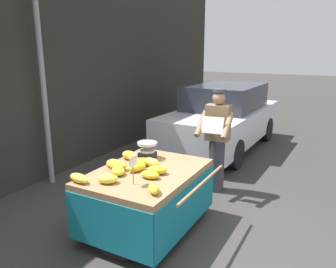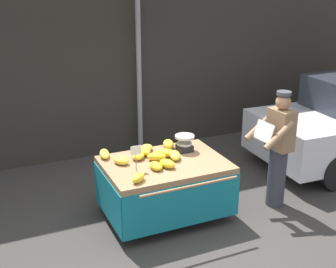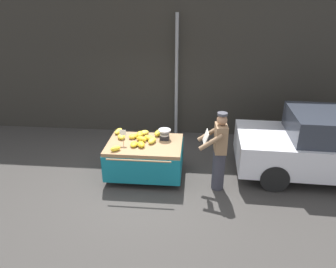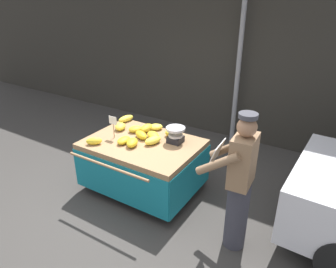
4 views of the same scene
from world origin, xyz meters
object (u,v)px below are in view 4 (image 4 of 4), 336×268
object	(u,v)px
banana_bunch_1	(156,127)
banana_bunch_10	(126,119)
banana_bunch_2	(153,136)
banana_bunch_11	(141,135)
banana_bunch_5	(94,141)
street_pole	(239,58)
banana_bunch_7	(132,143)
banana_bunch_9	(124,140)
banana_bunch_0	(147,128)
weighing_scale	(176,135)
banana_cart	(143,155)
price_sign	(113,122)
banana_bunch_4	(172,131)
banana_bunch_6	(135,129)
banana_bunch_3	(120,126)
banana_bunch_8	(153,140)
vendor_person	(239,183)

from	to	relation	value
banana_bunch_1	banana_bunch_10	bearing A→B (deg)	178.28
banana_bunch_2	banana_bunch_11	distance (m)	0.18
banana_bunch_5	street_pole	bearing A→B (deg)	68.84
banana_bunch_7	banana_bunch_9	distance (m)	0.16
banana_bunch_0	banana_bunch_9	size ratio (longest dim) A/B	1.07
weighing_scale	banana_bunch_5	world-z (taller)	weighing_scale
banana_cart	banana_bunch_5	distance (m)	0.74
banana_cart	banana_bunch_5	world-z (taller)	banana_bunch_5
street_pole	banana_cart	size ratio (longest dim) A/B	2.05
banana_bunch_2	banana_bunch_5	distance (m)	0.86
price_sign	banana_bunch_5	distance (m)	0.39
banana_bunch_9	banana_bunch_4	bearing A→B (deg)	53.45
banana_bunch_2	banana_bunch_6	size ratio (longest dim) A/B	1.29
banana_cart	banana_bunch_3	distance (m)	0.64
banana_cart	banana_bunch_11	world-z (taller)	banana_bunch_11
banana_bunch_4	banana_bunch_11	xyz separation A→B (m)	(-0.33, -0.35, -0.01)
banana_bunch_6	banana_bunch_10	distance (m)	0.48
banana_bunch_8	banana_bunch_6	bearing A→B (deg)	157.08
banana_bunch_0	banana_bunch_10	bearing A→B (deg)	164.36
banana_bunch_10	banana_bunch_11	size ratio (longest dim) A/B	1.16
banana_bunch_0	banana_bunch_5	world-z (taller)	banana_bunch_0
street_pole	banana_bunch_11	distance (m)	2.49
banana_bunch_8	vendor_person	xyz separation A→B (m)	(1.43, -0.39, -0.00)
banana_bunch_3	banana_bunch_7	size ratio (longest dim) A/B	0.95
banana_bunch_4	banana_cart	bearing A→B (deg)	-119.95
weighing_scale	banana_bunch_3	world-z (taller)	weighing_scale
banana_bunch_0	banana_bunch_8	xyz separation A→B (m)	(0.33, -0.31, -0.00)
banana_cart	banana_bunch_7	size ratio (longest dim) A/B	6.79
banana_cart	banana_bunch_0	world-z (taller)	banana_bunch_0
vendor_person	street_pole	bearing A→B (deg)	111.30
banana_bunch_6	banana_bunch_8	bearing A→B (deg)	-22.92
banana_cart	banana_bunch_6	xyz separation A→B (m)	(-0.30, 0.23, 0.26)
banana_bunch_2	banana_bunch_11	xyz separation A→B (m)	(-0.17, -0.07, -0.00)
street_pole	price_sign	world-z (taller)	street_pole
banana_bunch_11	vendor_person	distance (m)	1.74
banana_bunch_11	banana_bunch_10	bearing A→B (deg)	146.71
banana_bunch_10	vendor_person	xyz separation A→B (m)	(2.29, -0.85, 0.00)
banana_bunch_1	banana_bunch_6	world-z (taller)	banana_bunch_6
banana_bunch_10	banana_bunch_8	bearing A→B (deg)	-27.94
banana_cart	banana_bunch_4	size ratio (longest dim) A/B	6.28
banana_bunch_2	street_pole	bearing A→B (deg)	78.37
banana_cart	banana_bunch_9	world-z (taller)	banana_bunch_9
banana_cart	banana_bunch_10	size ratio (longest dim) A/B	5.60
banana_bunch_0	banana_bunch_2	xyz separation A→B (m)	(0.25, -0.18, -0.00)
banana_bunch_1	banana_bunch_9	distance (m)	0.65
price_sign	banana_bunch_1	distance (m)	0.71
banana_bunch_2	banana_bunch_10	world-z (taller)	banana_bunch_2
weighing_scale	banana_bunch_4	world-z (taller)	weighing_scale
street_pole	weighing_scale	bearing A→B (deg)	-93.25
street_pole	banana_bunch_2	world-z (taller)	street_pole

